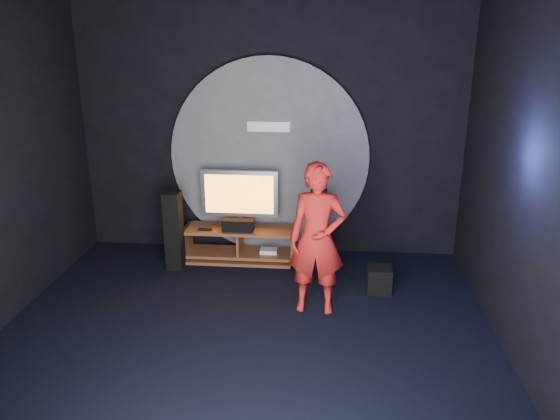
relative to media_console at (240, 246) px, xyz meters
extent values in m
plane|color=black|center=(0.34, -2.05, -0.19)|extent=(5.00, 5.00, 0.00)
cube|color=black|center=(0.34, 0.45, 1.56)|extent=(5.00, 0.04, 3.50)
cube|color=black|center=(0.34, -4.55, 1.56)|extent=(5.00, 0.04, 3.50)
cube|color=black|center=(2.84, -2.05, 1.56)|extent=(0.04, 5.00, 3.50)
cylinder|color=#515156|center=(0.34, 0.39, 1.11)|extent=(2.60, 0.08, 2.60)
cube|color=white|center=(0.34, 0.34, 1.53)|extent=(0.55, 0.03, 0.13)
cube|color=brown|center=(-0.01, 0.00, 0.24)|extent=(1.44, 0.45, 0.04)
cube|color=brown|center=(-0.01, 0.00, -0.09)|extent=(1.40, 0.42, 0.04)
cube|color=brown|center=(-0.71, 0.00, 0.03)|extent=(0.04, 0.45, 0.45)
cube|color=brown|center=(0.70, 0.00, 0.03)|extent=(0.04, 0.45, 0.45)
cube|color=brown|center=(-0.01, 0.00, 0.07)|extent=(0.03, 0.40, 0.29)
cube|color=brown|center=(-0.01, 0.00, -0.17)|extent=(1.44, 0.45, 0.04)
cube|color=white|center=(0.37, 0.00, -0.05)|extent=(0.22, 0.16, 0.05)
cube|color=#A8A7AE|center=(-0.01, 0.07, 0.28)|extent=(0.36, 0.22, 0.04)
cylinder|color=#A8A7AE|center=(-0.01, 0.07, 0.35)|extent=(0.07, 0.07, 0.10)
cube|color=#A8A7AE|center=(-0.01, 0.07, 0.70)|extent=(0.99, 0.06, 0.61)
cube|color=orange|center=(-0.01, 0.04, 0.70)|extent=(0.88, 0.01, 0.50)
cube|color=black|center=(-0.01, -0.10, 0.33)|extent=(0.40, 0.15, 0.15)
cube|color=black|center=(-0.44, -0.12, 0.27)|extent=(0.18, 0.05, 0.02)
cube|color=black|center=(-0.79, -0.31, 0.31)|extent=(0.20, 0.22, 1.01)
cube|color=black|center=(1.01, -0.08, 0.31)|extent=(0.20, 0.22, 1.01)
cube|color=black|center=(1.74, -0.75, -0.04)|extent=(0.27, 0.27, 0.30)
imported|color=red|center=(1.03, -1.23, 0.62)|extent=(0.61, 0.41, 1.63)
camera|label=1|loc=(1.12, -6.56, 2.72)|focal=35.00mm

